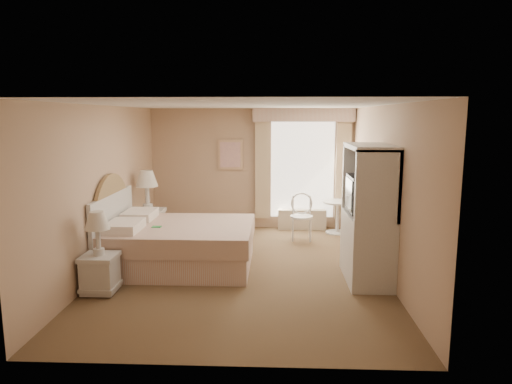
{
  "coord_description": "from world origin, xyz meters",
  "views": [
    {
      "loc": [
        0.48,
        -6.72,
        2.34
      ],
      "look_at": [
        0.19,
        0.3,
        1.17
      ],
      "focal_mm": 32.0,
      "sensor_mm": 36.0,
      "label": 1
    }
  ],
  "objects_px": {
    "bed": "(173,243)",
    "round_table": "(338,212)",
    "nightstand_far": "(148,217)",
    "cafe_chair": "(302,213)",
    "armoire": "(368,225)",
    "nightstand_near": "(100,263)"
  },
  "relations": [
    {
      "from": "nightstand_near",
      "to": "bed",
      "type": "bearing_deg",
      "value": 57.23
    },
    {
      "from": "nightstand_near",
      "to": "nightstand_far",
      "type": "xyz_separation_m",
      "value": [
        -0.0,
        2.36,
        0.1
      ]
    },
    {
      "from": "cafe_chair",
      "to": "nightstand_far",
      "type": "bearing_deg",
      "value": -167.77
    },
    {
      "from": "nightstand_near",
      "to": "armoire",
      "type": "bearing_deg",
      "value": 10.22
    },
    {
      "from": "armoire",
      "to": "round_table",
      "type": "bearing_deg",
      "value": 91.35
    },
    {
      "from": "bed",
      "to": "round_table",
      "type": "distance_m",
      "value": 3.61
    },
    {
      "from": "nightstand_far",
      "to": "round_table",
      "type": "distance_m",
      "value": 3.72
    },
    {
      "from": "bed",
      "to": "round_table",
      "type": "relative_size",
      "value": 3.44
    },
    {
      "from": "bed",
      "to": "nightstand_far",
      "type": "xyz_separation_m",
      "value": [
        -0.73,
        1.23,
        0.13
      ]
    },
    {
      "from": "cafe_chair",
      "to": "armoire",
      "type": "height_order",
      "value": "armoire"
    },
    {
      "from": "armoire",
      "to": "nightstand_far",
      "type": "bearing_deg",
      "value": 155.08
    },
    {
      "from": "nightstand_far",
      "to": "cafe_chair",
      "type": "xyz_separation_m",
      "value": [
        2.84,
        0.51,
        0.0
      ]
    },
    {
      "from": "bed",
      "to": "nightstand_far",
      "type": "distance_m",
      "value": 1.43
    },
    {
      "from": "cafe_chair",
      "to": "armoire",
      "type": "distance_m",
      "value": 2.37
    },
    {
      "from": "nightstand_far",
      "to": "cafe_chair",
      "type": "height_order",
      "value": "nightstand_far"
    },
    {
      "from": "bed",
      "to": "nightstand_near",
      "type": "xyz_separation_m",
      "value": [
        -0.73,
        -1.13,
        0.04
      ]
    },
    {
      "from": "bed",
      "to": "nightstand_far",
      "type": "relative_size",
      "value": 1.68
    },
    {
      "from": "nightstand_far",
      "to": "cafe_chair",
      "type": "relative_size",
      "value": 1.52
    },
    {
      "from": "cafe_chair",
      "to": "armoire",
      "type": "xyz_separation_m",
      "value": [
        0.82,
        -2.2,
        0.29
      ]
    },
    {
      "from": "bed",
      "to": "round_table",
      "type": "bearing_deg",
      "value": 37.56
    },
    {
      "from": "nightstand_near",
      "to": "cafe_chair",
      "type": "xyz_separation_m",
      "value": [
        2.84,
        2.86,
        0.1
      ]
    },
    {
      "from": "nightstand_near",
      "to": "nightstand_far",
      "type": "distance_m",
      "value": 2.36
    }
  ]
}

